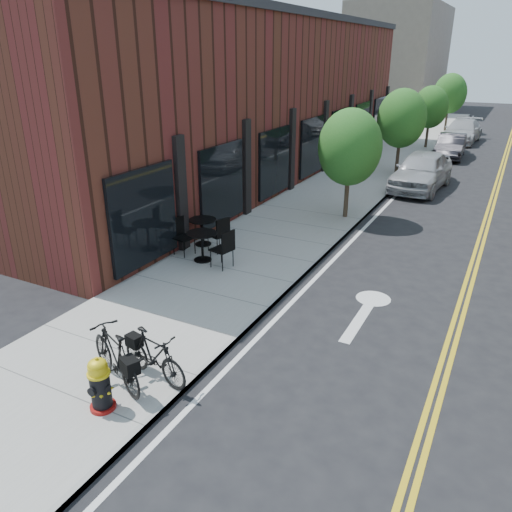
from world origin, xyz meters
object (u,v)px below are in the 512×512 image
Objects in this scene: bistro_set_b at (202,242)px; parked_car_b at (451,146)px; bicycle_right at (154,356)px; bicycle_left at (115,356)px; bistro_set_c at (203,228)px; parked_car_a at (422,171)px; parked_car_c at (462,131)px; fire_hydrant at (100,385)px.

parked_car_b is (4.05, 19.57, 0.00)m from bistro_set_b.
bicycle_right is 5.59m from bistro_set_b.
bistro_set_c is at bearing -135.92° from bicycle_left.
parked_car_b is at bearing -161.62° from bicycle_left.
parked_car_a reaches higher than bistro_set_c.
bicycle_left is 5.77m from bistro_set_b.
parked_car_a is 1.19× the size of parked_car_b.
parked_car_a is 8.03m from parked_car_b.
parked_car_c is (4.65, 24.42, 0.08)m from bistro_set_c.
parked_car_a is at bearing 82.64° from bistro_set_b.
bistro_set_b is 1.02× the size of bistro_set_c.
bistro_set_b is at bearing -104.72° from parked_car_a.
parked_car_a is (2.11, 17.03, 0.16)m from bicycle_left.
parked_car_b is at bearing 94.40° from bistro_set_c.
bicycle_left is 0.36× the size of parked_car_c.
parked_car_b is (0.17, 8.03, -0.16)m from parked_car_a.
fire_hydrant is at bearing -60.50° from bistro_set_b.
parked_car_c is (1.66, 30.58, 0.13)m from bicycle_right.
fire_hydrant is at bearing -96.93° from parked_car_b.
parked_car_a is 13.94m from parked_car_c.
bicycle_left reaches higher than bicycle_right.
bistro_set_c is (-2.99, 6.16, 0.05)m from bicycle_right.
parked_car_a is at bearing 85.19° from bistro_set_c.
bicycle_left is 0.38× the size of parked_car_a.
fire_hydrant is 7.71m from bistro_set_c.
fire_hydrant is 0.48× the size of bistro_set_b.
bistro_set_c is (-2.71, 7.22, 0.07)m from fire_hydrant.
parked_car_a reaches higher than bicycle_left.
bicycle_right is at bearing -89.93° from parked_car_c.
parked_car_c reaches higher than parked_car_b.
bistro_set_b is at bearing -138.53° from bicycle_left.
bicycle_right is at bearing 149.87° from bicycle_left.
parked_car_b is at bearing 6.85° from bicycle_right.
parked_car_c is at bearing 85.86° from fire_hydrant.
bicycle_left is (-0.26, 0.66, 0.08)m from fire_hydrant.
bicycle_right is (0.28, 1.05, 0.02)m from fire_hydrant.
bicycle_left is 1.13× the size of bicycle_right.
parked_car_c is (0.08, 13.94, -0.09)m from parked_car_a.
fire_hydrant is 0.49× the size of bistro_set_c.
bicycle_left is at bearing -50.76° from bistro_set_c.
bistro_set_c is 0.42× the size of parked_car_a.
parked_car_a reaches higher than bistro_set_b.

